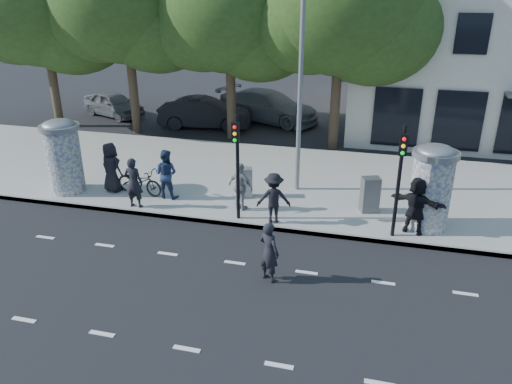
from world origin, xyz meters
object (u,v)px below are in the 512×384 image
(traffic_pole_near, at_px, (237,157))
(ped_f, at_px, (416,205))
(ped_d, at_px, (274,198))
(ped_b, at_px, (134,183))
(cabinet_left, at_px, (245,182))
(ped_a, at_px, (111,167))
(bicycle, at_px, (139,181))
(street_lamp, at_px, (301,59))
(ped_e, at_px, (241,187))
(car_left, at_px, (114,104))
(ped_c, at_px, (166,174))
(car_mid, at_px, (205,113))
(man_road, at_px, (269,252))
(ad_column_left, at_px, (63,154))
(traffic_pole_far, at_px, (400,171))
(car_right, at_px, (268,106))
(ad_column_right, at_px, (431,185))
(cabinet_right, at_px, (370,195))

(traffic_pole_near, xyz_separation_m, ped_f, (5.40, 0.42, -1.18))
(ped_d, distance_m, ped_f, 4.27)
(ped_b, xyz_separation_m, cabinet_left, (3.35, 1.75, -0.34))
(ped_a, relative_size, bicycle, 0.99)
(street_lamp, xyz_separation_m, bicycle, (-5.35, -1.76, -4.16))
(street_lamp, height_order, ped_e, street_lamp)
(ped_b, height_order, car_left, ped_b)
(ped_c, xyz_separation_m, car_left, (-7.76, 10.31, -0.34))
(car_mid, bearing_deg, man_road, -161.70)
(bicycle, height_order, cabinet_left, cabinet_left)
(ped_a, relative_size, car_left, 0.45)
(ped_a, bearing_deg, ad_column_left, 31.83)
(street_lamp, height_order, ped_f, street_lamp)
(ad_column_left, xyz_separation_m, bicycle, (2.65, 0.37, -0.91))
(street_lamp, distance_m, ped_d, 4.74)
(traffic_pole_far, xyz_separation_m, ped_c, (-7.69, 1.07, -1.21))
(ped_d, height_order, cabinet_left, ped_d)
(ped_d, relative_size, car_left, 0.41)
(ped_b, distance_m, ped_c, 1.23)
(car_left, bearing_deg, ped_f, -100.79)
(ad_column_left, distance_m, ped_a, 1.71)
(ped_e, distance_m, car_right, 11.86)
(street_lamp, distance_m, ped_b, 6.86)
(bicycle, bearing_deg, ped_c, -80.61)
(ped_f, height_order, car_mid, ped_f)
(ped_b, distance_m, car_mid, 10.36)
(street_lamp, relative_size, ped_c, 4.59)
(ped_e, distance_m, bicycle, 3.87)
(ped_f, bearing_deg, street_lamp, -12.89)
(ad_column_right, distance_m, cabinet_right, 2.07)
(ad_column_left, relative_size, ped_b, 1.54)
(traffic_pole_far, relative_size, ped_f, 1.90)
(ped_f, distance_m, bicycle, 9.38)
(cabinet_right, bearing_deg, car_mid, 114.33)
(traffic_pole_near, height_order, bicycle, traffic_pole_near)
(ped_d, height_order, car_left, ped_d)
(car_left, bearing_deg, ped_d, -110.29)
(ped_d, xyz_separation_m, car_left, (-11.80, 11.32, -0.28))
(ped_d, bearing_deg, cabinet_left, -64.69)
(ped_b, xyz_separation_m, ped_e, (3.50, 0.66, -0.05))
(traffic_pole_near, relative_size, car_mid, 0.71)
(street_lamp, height_order, car_left, street_lamp)
(ped_b, relative_size, cabinet_right, 1.46)
(ad_column_right, relative_size, street_lamp, 0.33)
(street_lamp, height_order, cabinet_left, street_lamp)
(traffic_pole_far, distance_m, ped_d, 3.86)
(ad_column_right, bearing_deg, ped_e, -178.14)
(ped_a, xyz_separation_m, ped_f, (10.41, -0.68, -0.01))
(traffic_pole_near, bearing_deg, ped_a, 167.57)
(man_road, distance_m, bicycle, 6.94)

